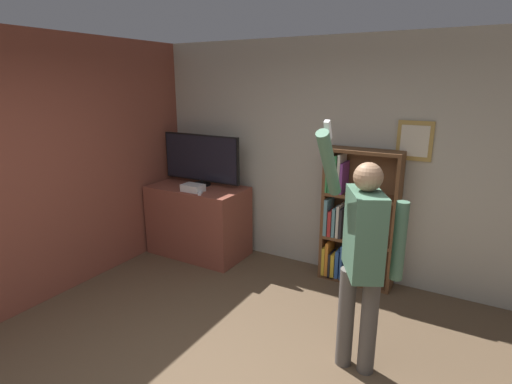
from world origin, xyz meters
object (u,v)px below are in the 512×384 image
Objects in this scene: game_console at (193,188)px; bookshelf at (351,220)px; television at (201,159)px; person at (362,250)px.

game_console is 1.93m from bookshelf.
television reaches higher than bookshelf.
television is 4.31× the size of game_console.
person reaches higher than bookshelf.
person is at bearing -70.79° from bookshelf.
television is 0.57× the size of person.
person reaches higher than television.
television is at bearing 106.39° from game_console.
person is (0.50, -1.44, 0.30)m from bookshelf.
game_console is at bearing -139.70° from person.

